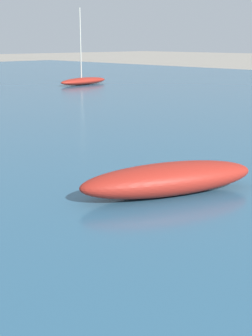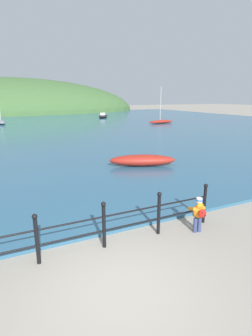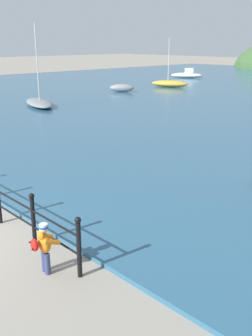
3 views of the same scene
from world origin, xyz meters
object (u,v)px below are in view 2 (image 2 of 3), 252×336
at_px(boat_mid_harbor, 103,116).
at_px(child_in_coat, 199,212).
at_px(boat_twin_mast, 161,121).
at_px(boat_green_fishing, 142,160).
at_px(boat_far_left, 1,122).

bearing_deg(boat_mid_harbor, child_in_coat, -106.62).
bearing_deg(boat_twin_mast, boat_mid_harbor, 104.94).
bearing_deg(child_in_coat, boat_mid_harbor, 73.38).
relative_size(boat_twin_mast, boat_green_fishing, 1.35).
height_order(boat_mid_harbor, boat_far_left, boat_far_left).
relative_size(boat_far_left, boat_green_fishing, 0.88).
bearing_deg(boat_green_fishing, boat_mid_harbor, 73.22).
bearing_deg(boat_mid_harbor, boat_far_left, -162.37).
height_order(boat_twin_mast, boat_mid_harbor, boat_twin_mast).
bearing_deg(boat_mid_harbor, boat_green_fishing, -106.78).
distance_m(boat_far_left, boat_green_fishing, 27.55).
distance_m(boat_twin_mast, boat_mid_harbor, 13.58).
bearing_deg(boat_twin_mast, boat_far_left, 157.94).
bearing_deg(boat_green_fishing, child_in_coat, -105.85).
relative_size(boat_mid_harbor, boat_green_fishing, 1.49).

